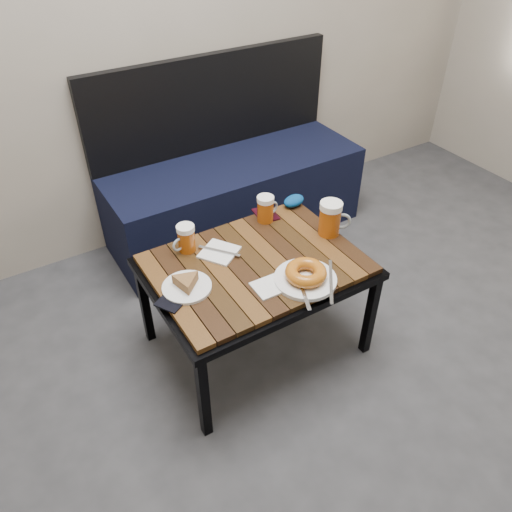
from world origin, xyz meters
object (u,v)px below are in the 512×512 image
beer_mug_left (186,238)px  knit_pouch (294,201)px  cafe_table (256,270)px  plate_bagel (306,275)px  bench (233,189)px  beer_mug_right (331,218)px  passport_navy (175,298)px  plate_pie (187,284)px  passport_burgundy (266,214)px  beer_mug_centre (266,209)px

beer_mug_left → knit_pouch: bearing=171.1°
cafe_table → plate_bagel: bearing=-63.2°
bench → beer_mug_right: bench is taller
cafe_table → passport_navy: (-0.36, -0.03, 0.05)m
plate_pie → passport_burgundy: plate_pie is taller
bench → beer_mug_centre: bench is taller
bench → plate_pie: (-0.65, -0.82, 0.22)m
bench → beer_mug_left: bearing=-131.9°
beer_mug_right → plate_bagel: beer_mug_right is taller
bench → plate_pie: 1.07m
beer_mug_centre → beer_mug_right: (0.18, -0.22, 0.02)m
beer_mug_centre → beer_mug_right: bearing=-60.7°
beer_mug_right → plate_bagel: (-0.26, -0.20, -0.05)m
cafe_table → beer_mug_left: size_ratio=7.23×
bench → plate_bagel: bearing=-104.1°
plate_pie → passport_burgundy: bearing=27.2°
cafe_table → passport_burgundy: bearing=51.1°
beer_mug_centre → plate_pie: size_ratio=0.65×
knit_pouch → beer_mug_left: bearing=-174.8°
cafe_table → beer_mug_right: (0.36, 0.00, 0.12)m
cafe_table → beer_mug_centre: (0.19, 0.22, 0.10)m
beer_mug_right → beer_mug_left: bearing=-168.9°
beer_mug_centre → passport_burgundy: 0.07m
passport_burgundy → knit_pouch: (0.15, 0.00, 0.02)m
cafe_table → plate_pie: (-0.30, -0.00, 0.06)m
passport_navy → passport_burgundy: (0.57, 0.29, -0.00)m
beer_mug_left → plate_pie: (-0.10, -0.21, -0.04)m
bench → knit_pouch: 0.61m
cafe_table → plate_bagel: 0.23m
bench → knit_pouch: size_ratio=12.96×
cafe_table → knit_pouch: knit_pouch is taller
beer_mug_left → bench: bearing=-146.1°
beer_mug_centre → passport_navy: (-0.55, -0.25, -0.06)m
passport_navy → beer_mug_left: bearing=115.4°
cafe_table → knit_pouch: bearing=35.8°
beer_mug_centre → knit_pouch: 0.18m
plate_pie → knit_pouch: (0.66, 0.26, 0.00)m
passport_burgundy → knit_pouch: 0.15m
passport_navy → beer_mug_centre: bearing=84.4°
passport_burgundy → cafe_table: bearing=-121.1°
beer_mug_centre → knit_pouch: bearing=2.5°
knit_pouch → plate_bagel: bearing=-120.0°
plate_pie → knit_pouch: plate_pie is taller
plate_pie → plate_bagel: (0.40, -0.19, 0.01)m
beer_mug_left → knit_pouch: (0.56, 0.05, -0.03)m
beer_mug_left → knit_pouch: size_ratio=1.08×
beer_mug_right → passport_burgundy: 0.31m
cafe_table → plate_pie: bearing=-179.8°
plate_bagel → knit_pouch: plate_bagel is taller
knit_pouch → beer_mug_centre: bearing=-168.4°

